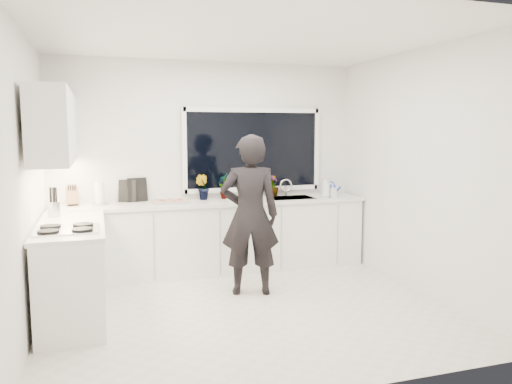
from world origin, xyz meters
name	(u,v)px	position (x,y,z in m)	size (l,w,h in m)	color
floor	(247,310)	(0.00, 0.00, -0.01)	(4.00, 3.50, 0.02)	beige
wall_back	(209,166)	(0.00, 1.76, 1.35)	(4.00, 0.02, 2.70)	white
wall_left	(25,184)	(-2.01, 0.00, 1.35)	(0.02, 3.50, 2.70)	white
wall_right	(420,172)	(2.01, 0.00, 1.35)	(0.02, 3.50, 2.70)	white
ceiling	(246,36)	(0.00, 0.00, 2.71)	(4.00, 3.50, 0.02)	white
window	(253,150)	(0.60, 1.73, 1.55)	(1.80, 0.02, 1.00)	black
base_cabinets_back	(215,238)	(0.00, 1.45, 0.44)	(3.92, 0.58, 0.88)	white
base_cabinets_left	(73,272)	(-1.67, 0.35, 0.44)	(0.58, 1.60, 0.88)	white
countertop_back	(215,203)	(0.00, 1.44, 0.90)	(3.94, 0.62, 0.04)	silver
countertop_left	(71,226)	(-1.67, 0.35, 0.90)	(0.62, 1.60, 0.04)	silver
upper_cabinets	(55,127)	(-1.79, 0.70, 1.85)	(0.34, 2.10, 0.70)	white
sink	(291,201)	(1.05, 1.45, 0.87)	(0.58, 0.42, 0.14)	silver
faucet	(286,188)	(1.05, 1.65, 1.03)	(0.03, 0.03, 0.22)	silver
stovetop	(66,229)	(-1.69, 0.00, 0.94)	(0.56, 0.48, 0.03)	black
person	(250,215)	(0.18, 0.48, 0.89)	(0.65, 0.42, 1.77)	black
pizza_tray	(170,202)	(-0.56, 1.42, 0.94)	(0.43, 0.32, 0.03)	#B2B2B6
pizza	(170,201)	(-0.56, 1.42, 0.95)	(0.39, 0.28, 0.01)	red
watering_can	(330,190)	(1.71, 1.61, 0.98)	(0.14, 0.14, 0.13)	#1239B1
paper_towel_roll	(100,194)	(-1.39, 1.55, 1.05)	(0.11, 0.11, 0.26)	silver
knife_block	(72,196)	(-1.70, 1.59, 1.03)	(0.13, 0.10, 0.22)	#9E6B49
utensil_crock	(54,209)	(-1.85, 0.80, 1.00)	(0.13, 0.13, 0.16)	#B4B3B8
picture_frame_large	(127,191)	(-1.06, 1.69, 1.06)	(0.22, 0.02, 0.28)	black
picture_frame_small	(137,190)	(-0.94, 1.69, 1.07)	(0.25, 0.02, 0.30)	black
herb_plants	(244,186)	(0.44, 1.61, 1.08)	(1.20, 0.32, 0.34)	#26662D
soap_bottles	(328,188)	(1.52, 1.30, 1.05)	(0.20, 0.11, 0.29)	#D8BF66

